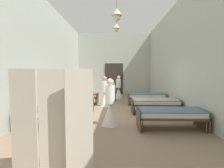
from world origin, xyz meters
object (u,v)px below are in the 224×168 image
object	(u,v)px
bed_right_row_2	(146,96)
patient_seated_primary	(86,88)
bed_left_row_0	(52,113)
nurse_far_aisle	(105,95)
patient_seated_secondary	(78,92)
bed_left_row_2	(80,96)
bed_right_row_1	(155,102)
nurse_near_aisle	(110,109)
bed_right_row_0	(170,114)
potted_plant	(113,88)
nurse_mid_aisle	(119,90)
privacy_screen	(52,125)
bed_left_row_1	(70,102)

from	to	relation	value
bed_right_row_2	patient_seated_primary	bearing A→B (deg)	-178.41
bed_left_row_0	patient_seated_primary	xyz separation A→B (m)	(0.35, 3.71, 0.43)
nurse_far_aisle	patient_seated_secondary	world-z (taller)	nurse_far_aisle
patient_seated_secondary	bed_left_row_2	bearing A→B (deg)	100.57
bed_right_row_1	nurse_near_aisle	distance (m)	2.43
bed_right_row_0	bed_left_row_2	distance (m)	5.17
nurse_far_aisle	potted_plant	bearing A→B (deg)	-130.08
bed_left_row_0	bed_left_row_2	xyz separation A→B (m)	(0.00, 3.80, 0.00)
bed_right_row_1	patient_seated_secondary	distance (m)	3.19
nurse_near_aisle	nurse_mid_aisle	size ratio (longest dim) A/B	1.00
privacy_screen	nurse_mid_aisle	bearing A→B (deg)	69.47
bed_right_row_1	privacy_screen	size ratio (longest dim) A/B	1.12
bed_right_row_0	patient_seated_primary	bearing A→B (deg)	130.41
bed_right_row_1	nurse_far_aisle	distance (m)	2.55
nurse_near_aisle	patient_seated_secondary	world-z (taller)	nurse_near_aisle
bed_right_row_0	nurse_far_aisle	distance (m)	3.90
bed_left_row_0	bed_right_row_0	distance (m)	3.51
bed_right_row_2	privacy_screen	xyz separation A→B (m)	(-2.56, -6.17, 0.41)
bed_right_row_1	patient_seated_secondary	size ratio (longest dim) A/B	2.37
nurse_near_aisle	patient_seated_primary	size ratio (longest dim) A/B	1.86
bed_left_row_0	bed_left_row_1	bearing A→B (deg)	90.00
patient_seated_primary	patient_seated_secondary	world-z (taller)	same
bed_left_row_1	nurse_mid_aisle	xyz separation A→B (m)	(2.08, 3.83, 0.09)
bed_left_row_0	bed_left_row_1	distance (m)	1.90
bed_right_row_2	potted_plant	xyz separation A→B (m)	(-1.76, 1.06, 0.34)
patient_seated_secondary	nurse_far_aisle	bearing A→B (deg)	52.85
bed_left_row_0	bed_right_row_1	size ratio (longest dim) A/B	1.00
potted_plant	privacy_screen	size ratio (longest dim) A/B	0.75
bed_left_row_1	privacy_screen	xyz separation A→B (m)	(0.95, -4.27, 0.41)
bed_right_row_1	nurse_near_aisle	world-z (taller)	nurse_near_aisle
bed_left_row_0	patient_seated_secondary	xyz separation A→B (m)	(0.35, 1.92, 0.43)
bed_left_row_2	privacy_screen	size ratio (longest dim) A/B	1.12
bed_right_row_1	patient_seated_secondary	bearing A→B (deg)	179.55
bed_left_row_1	nurse_mid_aisle	distance (m)	4.36
nurse_mid_aisle	bed_right_row_2	bearing A→B (deg)	-47.58
bed_left_row_2	bed_right_row_0	bearing A→B (deg)	-47.27
patient_seated_primary	bed_right_row_2	bearing A→B (deg)	1.59
bed_right_row_0	potted_plant	size ratio (longest dim) A/B	1.50
bed_left_row_2	nurse_near_aisle	xyz separation A→B (m)	(1.73, -3.55, 0.09)
patient_seated_secondary	bed_right_row_2	bearing A→B (deg)	30.68
nurse_near_aisle	privacy_screen	world-z (taller)	privacy_screen
bed_left_row_2	patient_seated_secondary	size ratio (longest dim) A/B	2.37
nurse_near_aisle	potted_plant	bearing A→B (deg)	136.19
bed_right_row_2	patient_seated_secondary	xyz separation A→B (m)	(-3.16, -1.88, 0.43)
potted_plant	bed_right_row_2	bearing A→B (deg)	-30.97
bed_right_row_0	bed_right_row_2	world-z (taller)	same
bed_right_row_0	privacy_screen	xyz separation A→B (m)	(-2.56, -2.37, 0.41)
nurse_far_aisle	bed_left_row_1	bearing A→B (deg)	18.69
bed_right_row_0	patient_seated_secondary	xyz separation A→B (m)	(-3.16, 1.92, 0.43)
bed_left_row_1	patient_seated_primary	bearing A→B (deg)	79.07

